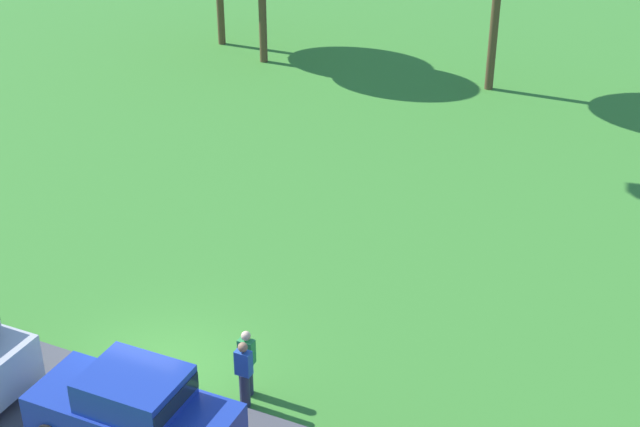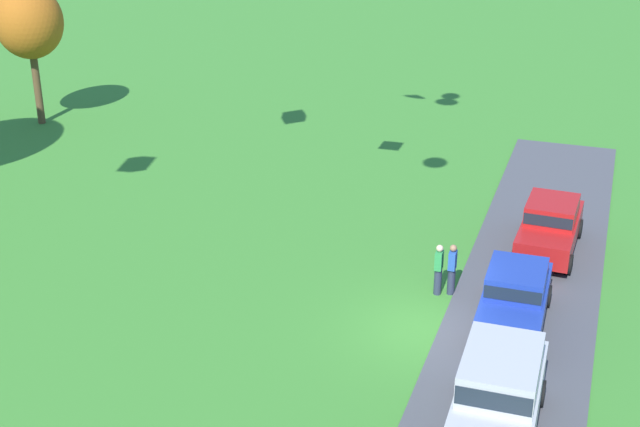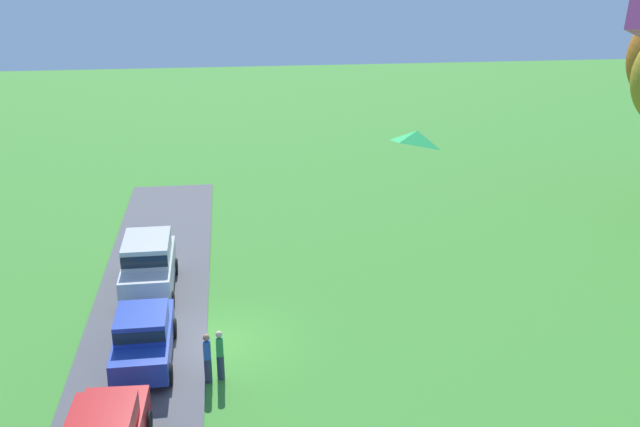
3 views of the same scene
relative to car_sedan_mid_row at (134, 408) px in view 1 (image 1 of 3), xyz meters
name	(u,v)px [view 1 (image 1 of 3)]	position (x,y,z in m)	size (l,w,h in m)	color
ground_plane	(161,373)	(-0.99, 2.28, -1.04)	(120.00, 120.00, 0.00)	#3D842D
car_sedan_mid_row	(134,408)	(0.00, 0.00, 0.00)	(4.43, 2.01, 1.84)	#1E389E
person_on_lawn	(247,362)	(1.24, 2.51, -0.16)	(0.36, 0.24, 1.71)	#2D334C
person_watching_sky	(244,374)	(1.39, 2.11, -0.16)	(0.36, 0.24, 1.71)	#2D334C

